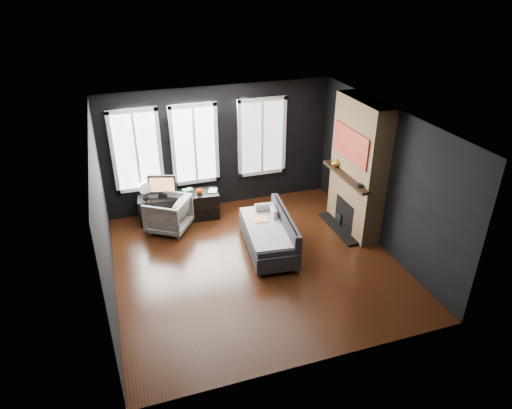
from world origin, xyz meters
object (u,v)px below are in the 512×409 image
object	(u,v)px
media_console	(179,206)
mug	(199,191)
armchair	(168,212)
monitor	(162,184)
mantel_vase	(336,162)
sofa	(268,233)
book	(208,186)

from	to	relation	value
media_console	mug	world-z (taller)	mug
media_console	mug	distance (m)	0.57
armchair	monitor	xyz separation A→B (m)	(-0.02, 0.44, 0.44)
monitor	mantel_vase	size ratio (longest dim) A/B	3.27
sofa	media_console	bearing A→B (deg)	134.73
mug	mantel_vase	size ratio (longest dim) A/B	0.71
armchair	mug	xyz separation A→B (m)	(0.73, 0.29, 0.24)
sofa	media_console	xyz separation A→B (m)	(-1.38, 1.75, -0.09)
media_console	book	xyz separation A→B (m)	(0.64, -0.04, 0.41)
sofa	book	bearing A→B (deg)	119.78
sofa	mug	bearing A→B (deg)	126.41
mug	book	distance (m)	0.23
monitor	armchair	bearing A→B (deg)	-71.09
sofa	book	world-z (taller)	book
sofa	armchair	distance (m)	2.15
monitor	mantel_vase	xyz separation A→B (m)	(3.39, -1.09, 0.48)
armchair	monitor	size ratio (longest dim) A/B	1.36
mug	mantel_vase	distance (m)	2.89
armchair	mug	bearing A→B (deg)	145.36
sofa	armchair	world-z (taller)	armchair
sofa	armchair	xyz separation A→B (m)	(-1.67, 1.35, 0.02)
monitor	mug	bearing A→B (deg)	5.53
media_console	book	size ratio (longest dim) A/B	6.88
media_console	mantel_vase	xyz separation A→B (m)	(3.08, -1.05, 1.03)
media_console	sofa	bearing A→B (deg)	-46.18
armchair	media_console	xyz separation A→B (m)	(0.29, 0.40, -0.11)
media_console	monitor	bearing A→B (deg)	178.22
mug	armchair	bearing A→B (deg)	-157.92
sofa	mantel_vase	world-z (taller)	mantel_vase
sofa	armchair	size ratio (longest dim) A/B	2.21
monitor	mantel_vase	world-z (taller)	mantel_vase
mug	media_console	bearing A→B (deg)	166.04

